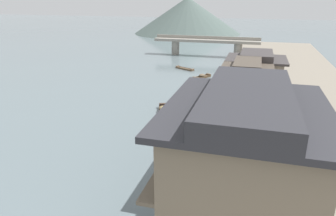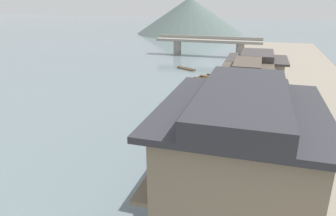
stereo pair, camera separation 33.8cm
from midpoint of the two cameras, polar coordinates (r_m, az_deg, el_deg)
riverbank_right at (r=41.66m, az=21.84°, el=0.70°), size 18.00×110.00×0.79m
boat_moored_nearest at (r=23.52m, az=-0.01°, el=-12.97°), size 1.30×4.11×0.71m
boat_moored_second at (r=48.43m, az=8.58°, el=4.23°), size 1.28×4.77×0.65m
boat_moored_third at (r=36.86m, az=-1.17°, el=-0.39°), size 2.08×3.80×0.79m
boat_moored_far at (r=53.10m, az=6.03°, el=5.76°), size 2.76×3.67×0.71m
boat_midriver_drifting at (r=39.34m, az=7.10°, el=0.52°), size 1.56×5.39×0.39m
boat_midriver_upstream at (r=61.01m, az=9.86°, el=7.34°), size 1.46×5.54×0.62m
boat_upstream_distant at (r=59.39m, az=2.93°, el=7.21°), size 3.96×2.74×0.40m
boat_crossing_west at (r=34.64m, az=4.75°, el=-2.08°), size 1.35×3.93×0.40m
house_waterfront_nearest at (r=14.49m, az=12.39°, el=-13.71°), size 6.77×8.04×8.74m
house_waterfront_second at (r=21.56m, az=13.48°, el=-5.99°), size 6.68×5.56×6.14m
house_waterfront_tall at (r=26.71m, az=13.97°, el=-0.95°), size 6.51×6.19×6.14m
house_waterfront_narrow at (r=33.03m, az=13.68°, el=3.06°), size 5.53×5.82×6.14m
house_waterfront_far at (r=38.65m, az=15.32°, el=5.30°), size 7.12×6.02×6.14m
mooring_post_dock_mid at (r=27.21m, az=6.39°, el=-5.94°), size 0.20×0.20×0.89m
stone_bridge at (r=73.60m, az=6.87°, el=11.69°), size 24.25×2.40×4.44m
hill_far_west at (r=120.57m, az=3.51°, el=16.59°), size 39.38×39.38×12.95m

